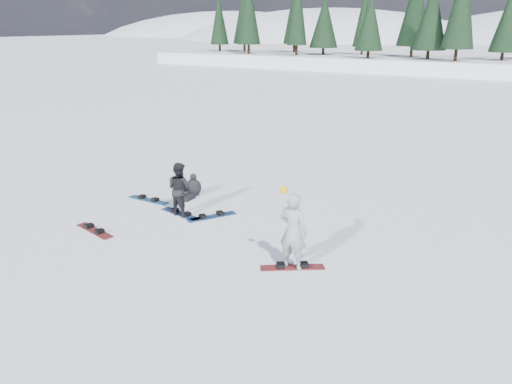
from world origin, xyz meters
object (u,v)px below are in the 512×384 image
snowboarder_man (179,189)px  snowboard_loose_b (95,231)px  snowboard_loose_a (212,217)px  snowboarder_woman (293,231)px  seated_rider (193,188)px  snowboard_loose_c (148,200)px  gear_bag (181,186)px

snowboarder_man → snowboard_loose_b: 2.66m
snowboard_loose_b → snowboard_loose_a: size_ratio=1.00×
snowboarder_woman → snowboarder_man: 4.66m
seated_rider → snowboard_loose_a: size_ratio=0.62×
snowboard_loose_b → snowboard_loose_c: bearing=112.4°
gear_bag → snowboard_loose_b: 4.01m
snowboarder_man → snowboard_loose_a: (0.93, 0.29, -0.79)m
seated_rider → snowboard_loose_a: bearing=-32.3°
snowboarder_woman → gear_bag: size_ratio=4.49×
seated_rider → snowboard_loose_b: seated_rider is taller
snowboarder_woman → seated_rider: size_ratio=2.18×
snowboarder_woman → snowboard_loose_a: size_ratio=1.35×
snowboarder_woman → snowboard_loose_a: (-3.52, 1.68, -0.93)m
snowboard_loose_b → snowboard_loose_a: same height
snowboarder_man → snowboard_loose_c: bearing=-8.6°
snowboarder_man → seated_rider: size_ratio=1.74×
seated_rider → gear_bag: seated_rider is taller
snowboarder_woman → snowboard_loose_c: size_ratio=1.35×
snowboarder_man → snowboard_loose_b: bearing=67.2°
gear_bag → snowboard_loose_b: bearing=-87.3°
snowboarder_man → gear_bag: (-1.42, 1.78, -0.66)m
gear_bag → snowboard_loose_a: gear_bag is taller
snowboard_loose_c → snowboard_loose_a: bearing=-3.1°
snowboard_loose_a → snowboard_loose_c: bearing=117.6°
snowboard_loose_c → gear_bag: bearing=78.8°
snowboard_loose_b → snowboard_loose_c: 2.71m
snowboarder_woman → snowboard_loose_c: 6.48m
snowboarder_woman → snowboard_loose_c: (-6.14, 1.84, -0.93)m
snowboard_loose_b → snowboard_loose_c: (-0.46, 2.67, 0.00)m
gear_bag → snowboard_loose_b: (0.19, -4.01, -0.14)m
snowboarder_man → gear_bag: 2.37m
snowboarder_woman → gear_bag: 6.72m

